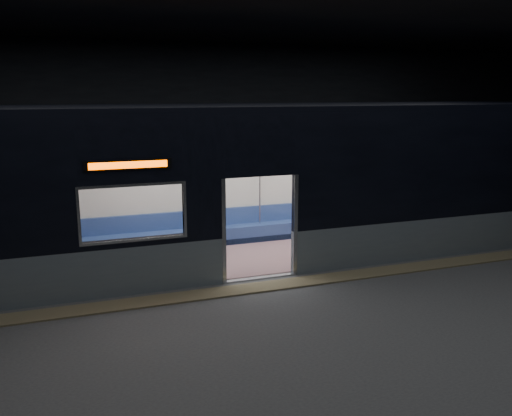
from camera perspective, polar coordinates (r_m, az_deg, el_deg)
station_floor at (r=9.91m, az=2.52°, el=-9.37°), size 24.00×14.00×0.01m
station_envelope at (r=9.21m, az=2.74°, el=12.37°), size 24.00×14.00×5.00m
tactile_strip at (r=10.38m, az=1.36°, el=-8.22°), size 22.80×0.50×0.03m
metro_car at (r=11.74m, az=-2.12°, el=3.44°), size 18.00×3.04×3.35m
passenger at (r=14.88m, az=14.26°, el=0.83°), size 0.42×0.70×1.36m
handbag at (r=14.74m, az=14.77°, el=0.23°), size 0.36×0.34×0.14m
transit_map at (r=14.37m, az=9.56°, el=3.47°), size 1.05×0.03×0.69m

